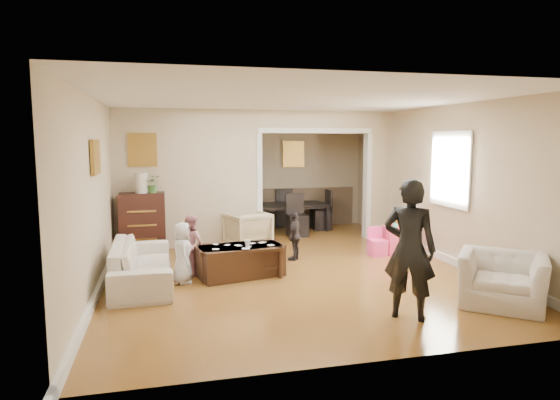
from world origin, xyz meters
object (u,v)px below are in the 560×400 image
object	(u,v)px
cyan_cup	(395,226)
armchair_front	(502,280)
child_kneel_a	(183,253)
table_lamp	(141,183)
coffee_table	(240,261)
dresser	(143,223)
dining_table	(289,217)
child_toddler	(295,236)
sofa	(142,263)
adult_person	(410,249)
play_table	(398,240)
child_kneel_b	(191,244)
coffee_cup	(247,243)
armchair_back	(247,230)

from	to	relation	value
cyan_cup	armchair_front	bearing A→B (deg)	-89.42
cyan_cup	child_kneel_a	xyz separation A→B (m)	(-3.75, -0.92, -0.07)
armchair_front	table_lamp	size ratio (longest dim) A/B	2.74
table_lamp	coffee_table	xyz separation A→B (m)	(1.47, -1.87, -1.04)
dresser	cyan_cup	size ratio (longest dim) A/B	13.62
coffee_table	child_kneel_a	size ratio (longest dim) A/B	1.41
dining_table	child_toddler	xyz separation A→B (m)	(-0.58, -2.59, 0.12)
sofa	adult_person	size ratio (longest dim) A/B	1.27
dresser	adult_person	world-z (taller)	adult_person
table_lamp	child_toddler	xyz separation A→B (m)	(2.52, -1.12, -0.85)
play_table	child_kneel_b	distance (m)	3.75
coffee_cup	child_toddler	distance (m)	1.25
coffee_table	child_kneel_b	bearing A→B (deg)	156.80
armchair_back	coffee_cup	bearing A→B (deg)	60.67
sofa	armchair_back	distance (m)	2.66
sofa	adult_person	bearing A→B (deg)	-125.80
coffee_cup	cyan_cup	size ratio (longest dim) A/B	1.26
sofa	child_kneel_b	distance (m)	0.81
play_table	cyan_cup	world-z (taller)	cyan_cup
child_kneel_a	sofa	bearing A→B (deg)	77.70
play_table	table_lamp	bearing A→B (deg)	166.78
child_toddler	child_kneel_b	bearing A→B (deg)	-38.62
sofa	coffee_table	world-z (taller)	sofa
armchair_back	dresser	world-z (taller)	dresser
play_table	child_toddler	distance (m)	1.96
armchair_front	coffee_cup	world-z (taller)	armchair_front
cyan_cup	play_table	bearing A→B (deg)	26.57
play_table	armchair_back	bearing A→B (deg)	158.00
coffee_table	child_toddler	size ratio (longest dim) A/B	1.48
dining_table	adult_person	size ratio (longest dim) A/B	1.06
dresser	cyan_cup	world-z (taller)	dresser
sofa	armchair_back	size ratio (longest dim) A/B	2.72
armchair_back	armchair_front	xyz separation A→B (m)	(2.51, -3.87, -0.02)
coffee_table	cyan_cup	xyz separation A→B (m)	(2.90, 0.77, 0.27)
cyan_cup	child_kneel_a	world-z (taller)	child_kneel_a
dining_table	child_kneel_a	distance (m)	4.29
armchair_back	play_table	world-z (taller)	armchair_back
coffee_table	cyan_cup	bearing A→B (deg)	14.77
play_table	child_kneel_b	world-z (taller)	child_kneel_b
armchair_back	child_kneel_b	size ratio (longest dim) A/B	0.82
cyan_cup	child_kneel_b	world-z (taller)	child_kneel_b
dresser	coffee_cup	xyz separation A→B (m)	(1.57, -1.92, -0.04)
table_lamp	coffee_cup	distance (m)	2.59
cyan_cup	child_toddler	size ratio (longest dim) A/B	0.10
dresser	coffee_table	world-z (taller)	dresser
coffee_cup	child_toddler	world-z (taller)	child_toddler
dining_table	child_toddler	world-z (taller)	child_toddler
sofa	dining_table	size ratio (longest dim) A/B	1.19
cyan_cup	adult_person	world-z (taller)	adult_person
play_table	child_toddler	size ratio (longest dim) A/B	0.58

